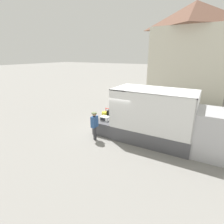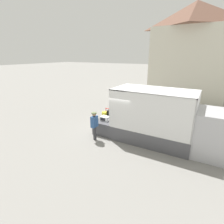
# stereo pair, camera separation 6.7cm
# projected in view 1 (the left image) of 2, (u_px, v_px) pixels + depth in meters

# --- Properties ---
(ground_plane) EXTENTS (160.00, 160.00, 0.00)m
(ground_plane) POSITION_uv_depth(u_px,v_px,m) (118.00, 132.00, 11.15)
(ground_plane) COLOR gray
(box_truck) EXTENTS (6.46, 2.21, 2.97)m
(box_truck) POSITION_uv_depth(u_px,v_px,m) (182.00, 131.00, 9.10)
(box_truck) COLOR #B2B2B7
(box_truck) RESTS_ON ground
(tailgate_deck) EXTENTS (1.24, 2.10, 0.82)m
(tailgate_deck) POSITION_uv_depth(u_px,v_px,m) (109.00, 124.00, 11.31)
(tailgate_deck) COLOR #4C4C51
(tailgate_deck) RESTS_ON ground
(microwave) EXTENTS (0.51, 0.43, 0.26)m
(microwave) POSITION_uv_depth(u_px,v_px,m) (105.00, 118.00, 10.82)
(microwave) COLOR white
(microwave) RESTS_ON tailgate_deck
(portable_generator) EXTENTS (0.59, 0.52, 0.64)m
(portable_generator) POSITION_uv_depth(u_px,v_px,m) (112.00, 113.00, 11.41)
(portable_generator) COLOR black
(portable_generator) RESTS_ON tailgate_deck
(orange_bucket) EXTENTS (0.33, 0.33, 0.37)m
(orange_bucket) POSITION_uv_depth(u_px,v_px,m) (104.00, 115.00, 11.37)
(orange_bucket) COLOR yellow
(orange_bucket) RESTS_ON tailgate_deck
(worker_person) EXTENTS (0.30, 0.44, 1.66)m
(worker_person) POSITION_uv_depth(u_px,v_px,m) (95.00, 123.00, 9.89)
(worker_person) COLOR #38383D
(worker_person) RESTS_ON ground
(house_backdrop) EXTENTS (7.99, 6.51, 10.03)m
(house_backdrop) POSITION_uv_depth(u_px,v_px,m) (190.00, 51.00, 19.38)
(house_backdrop) COLOR beige
(house_backdrop) RESTS_ON ground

